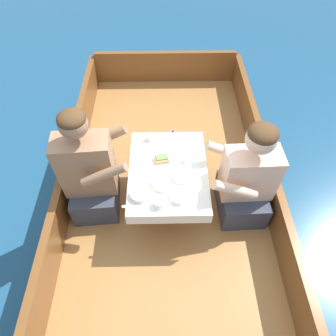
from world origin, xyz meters
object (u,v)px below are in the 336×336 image
object	(u,v)px
person_port	(90,174)
person_starboard	(246,181)
coffee_cup_starboard	(151,137)
sandwich	(162,159)
coffee_cup_port	(159,203)
coffee_cup_center	(187,159)

from	to	relation	value
person_port	person_starboard	distance (m)	1.20
person_starboard	coffee_cup_starboard	size ratio (longest dim) A/B	10.70
person_starboard	person_port	bearing A→B (deg)	-5.17
person_starboard	sandwich	bearing A→B (deg)	-15.73
sandwich	coffee_cup_port	world-z (taller)	sandwich
coffee_cup_center	person_port	bearing A→B (deg)	-173.71
sandwich	coffee_cup_port	bearing A→B (deg)	-92.95
coffee_cup_center	person_starboard	bearing A→B (deg)	-18.36
coffee_cup_port	coffee_cup_center	world-z (taller)	coffee_cup_center
person_starboard	coffee_cup_center	size ratio (longest dim) A/B	10.46
sandwich	coffee_cup_starboard	world-z (taller)	sandwich
person_port	coffee_cup_center	bearing A→B (deg)	2.14
person_port	coffee_cup_port	distance (m)	0.62
person_starboard	coffee_cup_port	size ratio (longest dim) A/B	8.83
sandwich	coffee_cup_starboard	size ratio (longest dim) A/B	1.35
coffee_cup_starboard	coffee_cup_center	xyz separation A→B (m)	(0.29, -0.25, 0.00)
person_port	person_starboard	world-z (taller)	person_port
sandwich	coffee_cup_center	size ratio (longest dim) A/B	1.32
sandwich	coffee_cup_starboard	distance (m)	0.26
coffee_cup_starboard	coffee_cup_port	bearing A→B (deg)	-83.53
person_starboard	coffee_cup_starboard	bearing A→B (deg)	-30.42
person_port	coffee_cup_port	xyz separation A→B (m)	(0.53, -0.31, 0.06)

